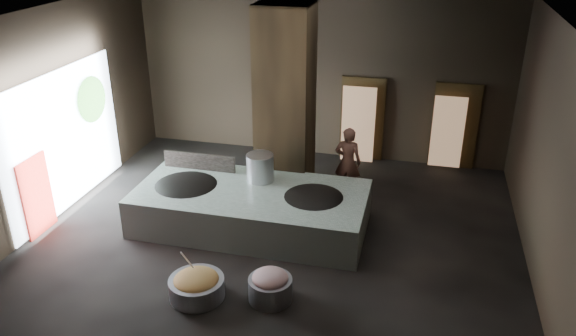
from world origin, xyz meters
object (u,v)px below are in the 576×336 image
(cook, at_px, (348,162))
(veg_basin, at_px, (197,288))
(wok_right, at_px, (314,201))
(meat_basin, at_px, (270,289))
(stock_pot, at_px, (260,168))
(wok_left, at_px, (186,188))
(hearth_platform, at_px, (251,208))

(cook, distance_m, veg_basin, 4.99)
(wok_right, height_order, meat_basin, wok_right)
(stock_pot, distance_m, veg_basin, 3.29)
(wok_right, height_order, veg_basin, wok_right)
(cook, bearing_deg, stock_pot, 43.98)
(meat_basin, bearing_deg, stock_pot, 109.45)
(cook, bearing_deg, meat_basin, 86.02)
(wok_left, bearing_deg, cook, 31.50)
(wok_right, bearing_deg, hearth_platform, -177.88)
(wok_left, height_order, stock_pot, stock_pot)
(wok_left, distance_m, meat_basin, 3.46)
(veg_basin, bearing_deg, meat_basin, 10.49)
(wok_left, relative_size, veg_basin, 1.57)
(stock_pot, bearing_deg, cook, 38.53)
(hearth_platform, height_order, cook, cook)
(stock_pot, xyz_separation_m, meat_basin, (1.03, -2.91, -0.92))
(wok_left, bearing_deg, wok_right, 2.05)
(wok_left, distance_m, cook, 3.80)
(veg_basin, bearing_deg, wok_right, 59.48)
(hearth_platform, xyz_separation_m, wok_left, (-1.45, -0.05, 0.32))
(veg_basin, relative_size, meat_basin, 1.27)
(meat_basin, bearing_deg, cook, 80.58)
(hearth_platform, height_order, stock_pot, stock_pot)
(cook, height_order, veg_basin, cook)
(wok_left, relative_size, wok_right, 1.07)
(wok_left, relative_size, cook, 0.89)
(wok_right, relative_size, meat_basin, 1.86)
(wok_left, height_order, meat_basin, wok_left)
(stock_pot, bearing_deg, veg_basin, -94.70)
(stock_pot, height_order, meat_basin, stock_pot)
(wok_right, distance_m, veg_basin, 3.12)
(hearth_platform, distance_m, cook, 2.67)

